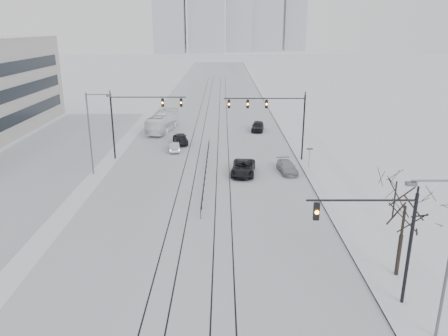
# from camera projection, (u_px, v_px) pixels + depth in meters

# --- Properties ---
(road) EXTENTS (22.00, 260.00, 0.02)m
(road) POSITION_uv_depth(u_px,v_px,m) (212.00, 119.00, 77.02)
(road) COLOR silver
(road) RESTS_ON ground
(sidewalk_east) EXTENTS (5.00, 260.00, 0.16)m
(sidewalk_east) POSITION_uv_depth(u_px,v_px,m) (289.00, 119.00, 77.04)
(sidewalk_east) COLOR white
(sidewalk_east) RESTS_ON ground
(curb) EXTENTS (0.10, 260.00, 0.12)m
(curb) POSITION_uv_depth(u_px,v_px,m) (275.00, 119.00, 77.04)
(curb) COLOR gray
(curb) RESTS_ON ground
(parking_strip) EXTENTS (14.00, 60.00, 0.03)m
(parking_strip) POSITION_uv_depth(u_px,v_px,m) (44.00, 161.00, 53.19)
(parking_strip) COLOR silver
(parking_strip) RESTS_ON ground
(tram_rails) EXTENTS (5.30, 180.00, 0.01)m
(tram_rails) POSITION_uv_depth(u_px,v_px,m) (209.00, 149.00, 57.99)
(tram_rails) COLOR black
(tram_rails) RESTS_ON ground
(skyline) EXTENTS (96.00, 48.00, 72.00)m
(skyline) POSITION_uv_depth(u_px,v_px,m) (228.00, 1.00, 270.80)
(skyline) COLOR #A4AAB4
(skyline) RESTS_ON ground
(traffic_mast_near) EXTENTS (6.10, 0.37, 7.00)m
(traffic_mast_near) POSITION_uv_depth(u_px,v_px,m) (383.00, 234.00, 24.28)
(traffic_mast_near) COLOR black
(traffic_mast_near) RESTS_ON ground
(traffic_mast_ne) EXTENTS (9.60, 0.37, 8.00)m
(traffic_mast_ne) POSITION_uv_depth(u_px,v_px,m) (276.00, 114.00, 51.48)
(traffic_mast_ne) COLOR black
(traffic_mast_ne) RESTS_ON ground
(traffic_mast_nw) EXTENTS (9.10, 0.37, 8.00)m
(traffic_mast_nw) POSITION_uv_depth(u_px,v_px,m) (136.00, 114.00, 52.45)
(traffic_mast_nw) COLOR black
(traffic_mast_nw) RESTS_ON ground
(street_light_east) EXTENTS (2.73, 0.25, 9.00)m
(street_light_east) POSITION_uv_depth(u_px,v_px,m) (445.00, 250.00, 21.23)
(street_light_east) COLOR #595B60
(street_light_east) RESTS_ON ground
(street_light_west) EXTENTS (2.73, 0.25, 9.00)m
(street_light_west) POSITION_uv_depth(u_px,v_px,m) (92.00, 128.00, 46.85)
(street_light_west) COLOR #595B60
(street_light_west) RESTS_ON ground
(bare_tree) EXTENTS (4.40, 4.40, 6.10)m
(bare_tree) POSITION_uv_depth(u_px,v_px,m) (404.00, 213.00, 27.16)
(bare_tree) COLOR black
(bare_tree) RESTS_ON ground
(median_fence) EXTENTS (0.06, 24.00, 1.00)m
(median_fence) POSITION_uv_depth(u_px,v_px,m) (206.00, 169.00, 48.33)
(median_fence) COLOR black
(median_fence) RESTS_ON ground
(street_sign) EXTENTS (0.70, 0.06, 2.40)m
(street_sign) POSITION_uv_depth(u_px,v_px,m) (309.00, 155.00, 49.93)
(street_sign) COLOR #595B60
(street_sign) RESTS_ON ground
(sedan_sb_inner) EXTENTS (2.77, 4.93, 1.58)m
(sedan_sb_inner) POSITION_uv_depth(u_px,v_px,m) (180.00, 138.00, 60.64)
(sedan_sb_inner) COLOR black
(sedan_sb_inner) RESTS_ON ground
(sedan_sb_outer) EXTENTS (1.86, 3.89, 1.23)m
(sedan_sb_outer) POSITION_uv_depth(u_px,v_px,m) (174.00, 147.00, 57.07)
(sedan_sb_outer) COLOR #B9BDC1
(sedan_sb_outer) RESTS_ON ground
(sedan_nb_front) EXTENTS (3.09, 5.66, 1.50)m
(sedan_nb_front) POSITION_uv_depth(u_px,v_px,m) (243.00, 168.00, 48.08)
(sedan_nb_front) COLOR black
(sedan_nb_front) RESTS_ON ground
(sedan_nb_right) EXTENTS (2.26, 4.51, 1.26)m
(sedan_nb_right) POSITION_uv_depth(u_px,v_px,m) (287.00, 167.00, 48.70)
(sedan_nb_right) COLOR #97999D
(sedan_nb_right) RESTS_ON ground
(sedan_nb_far) EXTENTS (2.42, 4.70, 1.53)m
(sedan_nb_far) POSITION_uv_depth(u_px,v_px,m) (258.00, 126.00, 68.15)
(sedan_nb_far) COLOR black
(sedan_nb_far) RESTS_ON ground
(box_truck) EXTENTS (4.10, 10.70, 2.91)m
(box_truck) POSITION_uv_depth(u_px,v_px,m) (163.00, 122.00, 67.98)
(box_truck) COLOR white
(box_truck) RESTS_ON ground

